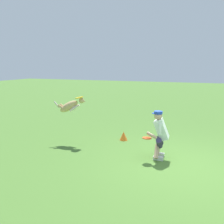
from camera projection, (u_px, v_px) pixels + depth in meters
The scene contains 6 objects.
ground_plane at pixel (181, 166), 5.98m from camera, with size 60.00×60.00×0.00m, color #49742E.
person at pixel (160, 133), 6.34m from camera, with size 0.57×0.65×1.29m.
dog at pixel (70, 106), 7.62m from camera, with size 1.07×0.39×0.58m.
frisbee_flying at pixel (79, 98), 7.50m from camera, with size 0.25×0.25×0.02m, color yellow.
frisbee_held at pixel (147, 138), 6.22m from camera, with size 0.24×0.24×0.02m, color #E54F1A.
training_cone at pixel (124, 136), 7.99m from camera, with size 0.26×0.26×0.29m, color orange.
Camera 1 is at (-0.43, 5.85, 2.49)m, focal length 38.28 mm.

